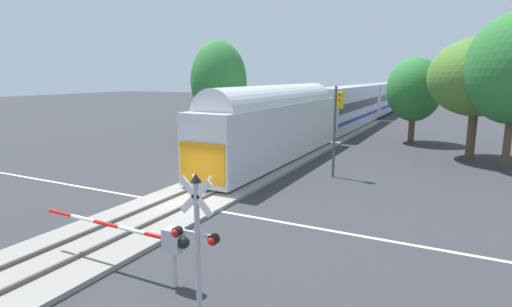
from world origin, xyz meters
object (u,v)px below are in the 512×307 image
(traffic_signal_far_side, at_px, (337,117))
(crossing_gate_near, at_px, (156,238))
(elm_centre_background, at_px, (414,90))
(commuter_train, at_px, (347,106))
(oak_far_right, at_px, (477,77))
(oak_behind_train, at_px, (219,82))
(crossing_signal_mast, at_px, (196,230))

(traffic_signal_far_side, bearing_deg, crossing_gate_near, -94.59)
(crossing_gate_near, height_order, elm_centre_background, elm_centre_background)
(commuter_train, distance_m, oak_far_right, 18.06)
(commuter_train, bearing_deg, oak_behind_train, -127.52)
(oak_far_right, bearing_deg, oak_behind_train, 179.45)
(crossing_signal_mast, distance_m, oak_far_right, 26.70)
(oak_behind_train, bearing_deg, elm_centre_background, 18.35)
(traffic_signal_far_side, relative_size, oak_far_right, 0.62)
(crossing_signal_mast, xyz_separation_m, traffic_signal_far_side, (-0.86, 15.69, 1.39))
(crossing_gate_near, height_order, oak_behind_train, oak_behind_train)
(crossing_gate_near, height_order, oak_far_right, oak_far_right)
(oak_far_right, bearing_deg, elm_centre_background, 128.74)
(commuter_train, xyz_separation_m, oak_behind_train, (-9.54, -12.43, 2.79))
(elm_centre_background, relative_size, oak_behind_train, 0.82)
(commuter_train, distance_m, elm_centre_background, 10.44)
(crossing_gate_near, height_order, traffic_signal_far_side, traffic_signal_far_side)
(crossing_gate_near, xyz_separation_m, elm_centre_background, (3.84, 30.74, 3.48))
(crossing_gate_near, xyz_separation_m, oak_far_right, (8.61, 24.80, 4.60))
(crossing_gate_near, bearing_deg, traffic_signal_far_side, 85.41)
(commuter_train, height_order, elm_centre_background, elm_centre_background)
(traffic_signal_far_side, height_order, oak_behind_train, oak_behind_train)
(oak_far_right, bearing_deg, traffic_signal_far_side, -126.76)
(crossing_signal_mast, bearing_deg, commuter_train, 98.82)
(commuter_train, height_order, oak_far_right, oak_far_right)
(oak_behind_train, bearing_deg, oak_far_right, -0.55)
(commuter_train, relative_size, oak_far_right, 7.12)
(elm_centre_background, bearing_deg, crossing_gate_near, -97.12)
(commuter_train, relative_size, oak_behind_train, 6.67)
(crossing_gate_near, bearing_deg, oak_behind_train, 118.22)
(crossing_signal_mast, height_order, oak_far_right, oak_far_right)
(crossing_signal_mast, distance_m, elm_centre_background, 31.71)
(crossing_signal_mast, bearing_deg, traffic_signal_far_side, 93.14)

